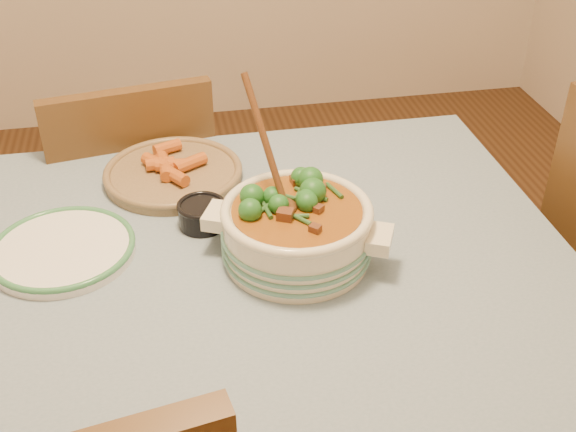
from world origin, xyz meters
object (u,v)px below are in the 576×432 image
Objects in this scene: white_plate at (63,249)px; fried_plate at (173,171)px; condiment_bowl at (202,213)px; chair_far at (136,204)px; stew_casserole at (296,227)px; dining_table at (160,306)px.

fried_plate reaches higher than white_plate.
chair_far reaches higher than condiment_bowl.
stew_casserole is 0.47m from white_plate.
stew_casserole is at bearing -40.78° from condiment_bowl.
fried_plate is (-0.22, 0.35, -0.05)m from stew_casserole.
white_plate is 0.35m from fried_plate.
condiment_bowl is at bearing 98.78° from chair_far.
chair_far reaches higher than fried_plate.
condiment_bowl is at bearing -76.19° from fried_plate.
dining_table is 15.26× the size of condiment_bowl.
condiment_bowl reaches higher than dining_table.
white_plate is 0.29m from condiment_bowl.
dining_table is at bearing -26.11° from white_plate.
chair_far is (-0.06, 0.63, -0.15)m from dining_table.
fried_plate is (-0.05, 0.20, -0.01)m from condiment_bowl.
white_plate is at bearing -132.82° from fried_plate.
white_plate is 0.37× the size of chair_far.
white_plate reaches higher than dining_table.
stew_casserole is 0.42m from fried_plate.
condiment_bowl is 0.34× the size of fried_plate.
chair_far is at bearing 95.00° from dining_table.
stew_casserole reaches higher than condiment_bowl.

